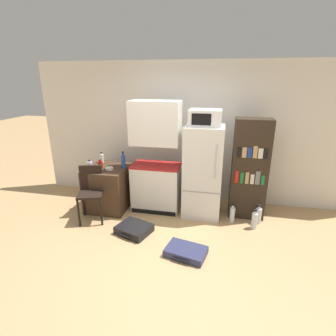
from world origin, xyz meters
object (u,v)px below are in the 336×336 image
Objects in this scene: microwave at (205,118)px; bottle_ketchup_red at (100,164)px; kitchen_hutch at (156,161)px; water_bottle_front at (232,214)px; suitcase_large_flat at (134,229)px; water_bottle_back at (254,220)px; side_table at (109,188)px; bowl at (109,169)px; bottle_milk_white at (102,158)px; water_bottle_middle at (258,215)px; bottle_clear_short at (90,164)px; chair at (91,188)px; suitcase_small_flat at (186,252)px; bottle_blue_soda at (123,161)px; refrigerator at (203,172)px; bookshelf at (249,169)px.

microwave reaches higher than bottle_ketchup_red.
water_bottle_front is at bearing -8.68° from kitchen_hutch.
water_bottle_back reaches higher than suitcase_large_flat.
side_table is 5.63× the size of bowl.
bowl is (0.31, -0.37, -0.07)m from bottle_milk_white.
bowl is 0.41× the size of water_bottle_back.
water_bottle_middle is at bearing -0.18° from bottle_ketchup_red.
bottle_clear_short is 0.97× the size of bottle_ketchup_red.
bottle_milk_white is (-1.96, 0.16, -0.86)m from microwave.
water_bottle_back is at bearing -2.61° from bowl.
microwave is at bearing -4.63° from bottle_milk_white.
water_bottle_front is (2.39, 0.37, -0.43)m from chair.
water_bottle_back reaches higher than suitcase_small_flat.
kitchen_hutch is at bearing 8.89° from side_table.
microwave is at bearing 3.12° from bottle_blue_soda.
side_table reaches higher than water_bottle_back.
side_table reaches higher than water_bottle_front.
chair reaches higher than side_table.
side_table is at bearing -175.28° from bottle_blue_soda.
side_table is at bearing 179.26° from water_bottle_middle.
microwave is 2.13m from suitcase_large_flat.
refrigerator reaches higher than bottle_clear_short.
microwave is at bearing 160.01° from water_bottle_back.
suitcase_small_flat is (0.75, -1.28, -0.88)m from kitchen_hutch.
side_table is 0.48m from bottle_ketchup_red.
kitchen_hutch is 0.85m from bowl.
bottle_blue_soda is 0.28m from bowl.
bottle_ketchup_red reaches higher than side_table.
microwave is (0.84, -0.04, 0.80)m from kitchen_hutch.
bottle_ketchup_red is 0.22m from bowl.
refrigerator reaches higher than side_table.
water_bottle_middle is (1.97, 0.72, 0.08)m from suitcase_large_flat.
microwave is at bearing 3.41° from side_table.
water_bottle_front reaches higher than suitcase_small_flat.
chair reaches higher than bowl.
bottle_blue_soda reaches higher than water_bottle_middle.
chair is (-0.20, -0.34, -0.25)m from bowl.
chair is at bearing -163.49° from microwave.
bottle_ketchup_red reaches higher than bowl.
bottle_blue_soda is 0.50× the size of suitcase_large_flat.
side_table is at bearing 14.91° from bottle_clear_short.
kitchen_hutch is 3.25× the size of suitcase_large_flat.
bottle_clear_short is (-1.19, -0.22, -0.07)m from kitchen_hutch.
refrigerator is at bearing 3.45° from side_table.
water_bottle_middle is (2.94, -0.30, -0.74)m from bottle_milk_white.
microwave is 3.46× the size of bottle_ketchup_red.
bookshelf reaches higher than bottle_blue_soda.
chair is (0.00, -0.42, -0.29)m from bottle_ketchup_red.
suitcase_large_flat is 0.97m from suitcase_small_flat.
bottle_blue_soda is at bearing 6.87° from bottle_ketchup_red.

